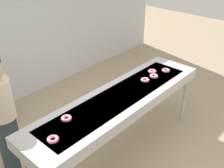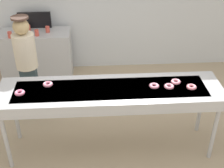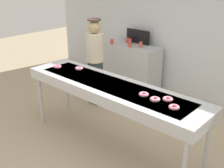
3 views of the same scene
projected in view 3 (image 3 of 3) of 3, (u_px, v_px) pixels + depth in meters
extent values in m
plane|color=tan|center=(111.00, 145.00, 4.38)|extent=(16.00, 16.00, 0.00)
cube|color=silver|center=(198.00, 22.00, 5.54)|extent=(8.00, 0.12, 3.09)
cube|color=#B7BABF|center=(111.00, 90.00, 4.02)|extent=(2.93, 0.74, 0.16)
cube|color=slate|center=(111.00, 87.00, 4.01)|extent=(2.49, 0.52, 0.08)
cylinder|color=#B7BABF|center=(41.00, 100.00, 4.86)|extent=(0.06, 0.06, 0.85)
cylinder|color=#B7BABF|center=(67.00, 90.00, 5.26)|extent=(0.06, 0.06, 0.85)
cylinder|color=#B7BABF|center=(207.00, 148.00, 3.57)|extent=(0.06, 0.06, 0.85)
torus|color=pink|center=(79.00, 68.00, 4.58)|extent=(0.15, 0.15, 0.04)
torus|color=pink|center=(174.00, 107.00, 3.30)|extent=(0.14, 0.14, 0.04)
torus|color=pink|center=(168.00, 99.00, 3.50)|extent=(0.18, 0.18, 0.04)
torus|color=pink|center=(57.00, 67.00, 4.66)|extent=(0.14, 0.14, 0.04)
torus|color=pink|center=(155.00, 99.00, 3.50)|extent=(0.18, 0.18, 0.04)
torus|color=pink|center=(144.00, 94.00, 3.63)|extent=(0.18, 0.18, 0.04)
cube|color=#293B42|center=(96.00, 82.00, 5.59)|extent=(0.24, 0.18, 0.88)
cylinder|color=beige|center=(95.00, 48.00, 5.32)|extent=(0.33, 0.33, 0.53)
sphere|color=tan|center=(94.00, 27.00, 5.17)|extent=(0.24, 0.24, 0.24)
cylinder|color=#49332A|center=(94.00, 20.00, 5.12)|extent=(0.25, 0.25, 0.03)
cube|color=#B7BABF|center=(131.00, 66.00, 6.44)|extent=(1.32, 0.56, 0.95)
cylinder|color=#CC4C3F|center=(141.00, 45.00, 6.07)|extent=(0.07, 0.07, 0.11)
cylinder|color=#CC4C3F|center=(130.00, 45.00, 6.08)|extent=(0.07, 0.07, 0.11)
cylinder|color=#CC4C3F|center=(127.00, 40.00, 6.44)|extent=(0.07, 0.07, 0.11)
cylinder|color=#CC4C3F|center=(112.00, 42.00, 6.32)|extent=(0.07, 0.07, 0.11)
cylinder|color=#CC4C3F|center=(130.00, 41.00, 6.36)|extent=(0.07, 0.07, 0.11)
cube|color=black|center=(138.00, 37.00, 6.36)|extent=(0.61, 0.04, 0.31)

